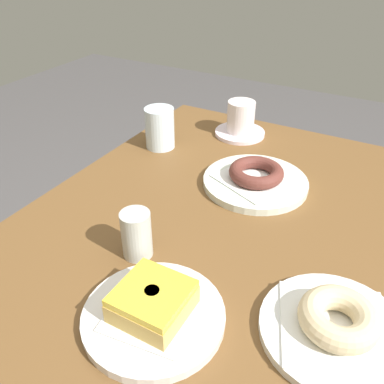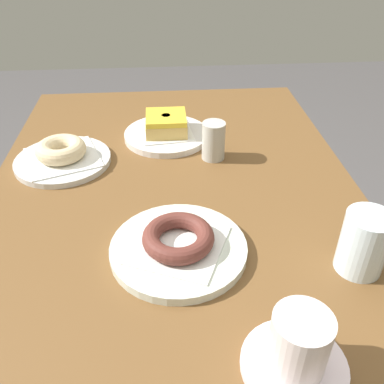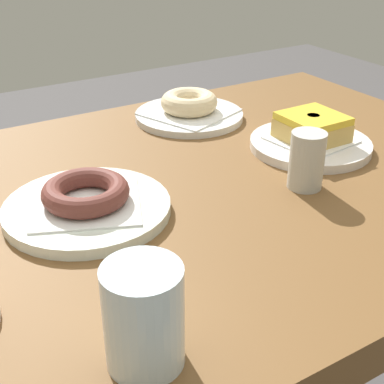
{
  "view_description": "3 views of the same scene",
  "coord_description": "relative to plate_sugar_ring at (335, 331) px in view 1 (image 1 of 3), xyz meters",
  "views": [
    {
      "loc": [
        0.53,
        0.24,
        1.22
      ],
      "look_at": [
        -0.04,
        -0.07,
        0.79
      ],
      "focal_mm": 38.01,
      "sensor_mm": 36.0,
      "label": 1
    },
    {
      "loc": [
        -0.7,
        0.02,
        1.22
      ],
      "look_at": [
        -0.07,
        -0.03,
        0.78
      ],
      "focal_mm": 39.13,
      "sensor_mm": 36.0,
      "label": 2
    },
    {
      "loc": [
        -0.41,
        -0.62,
        1.12
      ],
      "look_at": [
        -0.08,
        -0.08,
        0.78
      ],
      "focal_mm": 51.3,
      "sensor_mm": 36.0,
      "label": 3
    }
  ],
  "objects": [
    {
      "name": "sugar_jar",
      "position": [
        -0.0,
        -0.33,
        0.04
      ],
      "size": [
        0.05,
        0.05,
        0.09
      ],
      "primitive_type": "cylinder",
      "color": "#B8B9B0",
      "rests_on": "table"
    },
    {
      "name": "coffee_cup",
      "position": [
        -0.52,
        -0.37,
        0.03
      ],
      "size": [
        0.13,
        0.13,
        0.09
      ],
      "color": "silver",
      "rests_on": "table"
    },
    {
      "name": "plate_sugar_ring",
      "position": [
        0.0,
        0.0,
        0.0
      ],
      "size": [
        0.21,
        0.21,
        0.01
      ],
      "primitive_type": "cylinder",
      "color": "silver",
      "rests_on": "table"
    },
    {
      "name": "water_glass",
      "position": [
        -0.36,
        -0.52,
        0.04
      ],
      "size": [
        0.07,
        0.07,
        0.1
      ],
      "primitive_type": "cylinder",
      "color": "silver",
      "rests_on": "table"
    },
    {
      "name": "donut_glazed_square",
      "position": [
        0.1,
        -0.23,
        0.03
      ],
      "size": [
        0.1,
        0.1,
        0.04
      ],
      "color": "tan",
      "rests_on": "napkin_glazed_square"
    },
    {
      "name": "napkin_glazed_square",
      "position": [
        0.1,
        -0.23,
        0.01
      ],
      "size": [
        0.13,
        0.13,
        0.0
      ],
      "primitive_type": "cube",
      "rotation": [
        0.0,
        0.0,
        0.12
      ],
      "color": "white",
      "rests_on": "plate_glazed_square"
    },
    {
      "name": "donut_sugar_ring",
      "position": [
        0.0,
        0.0,
        0.03
      ],
      "size": [
        0.11,
        0.11,
        0.04
      ],
      "primitive_type": "torus",
      "color": "beige",
      "rests_on": "napkin_sugar_ring"
    },
    {
      "name": "plate_glazed_square",
      "position": [
        0.1,
        -0.23,
        0.0
      ],
      "size": [
        0.2,
        0.2,
        0.01
      ],
      "primitive_type": "cylinder",
      "color": "silver",
      "rests_on": "table"
    },
    {
      "name": "plate_chocolate_ring",
      "position": [
        -0.31,
        -0.24,
        0.0
      ],
      "size": [
        0.23,
        0.23,
        0.02
      ],
      "primitive_type": "cylinder",
      "color": "silver",
      "rests_on": "table"
    },
    {
      "name": "napkin_sugar_ring",
      "position": [
        0.0,
        0.0,
        0.01
      ],
      "size": [
        0.19,
        0.19,
        0.0
      ],
      "primitive_type": "cube",
      "rotation": [
        0.0,
        0.0,
        0.35
      ],
      "color": "white",
      "rests_on": "plate_sugar_ring"
    },
    {
      "name": "table",
      "position": [
        -0.11,
        -0.24,
        -0.09
      ],
      "size": [
        1.05,
        0.75,
        0.74
      ],
      "color": "brown",
      "rests_on": "ground_plane"
    },
    {
      "name": "donut_chocolate_ring",
      "position": [
        -0.31,
        -0.24,
        0.03
      ],
      "size": [
        0.12,
        0.12,
        0.03
      ],
      "primitive_type": "torus",
      "color": "brown",
      "rests_on": "napkin_chocolate_ring"
    },
    {
      "name": "napkin_chocolate_ring",
      "position": [
        -0.31,
        -0.24,
        0.01
      ],
      "size": [
        0.18,
        0.18,
        0.0
      ],
      "primitive_type": "cube",
      "rotation": [
        0.0,
        0.0,
        -0.4
      ],
      "color": "white",
      "rests_on": "plate_chocolate_ring"
    }
  ]
}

